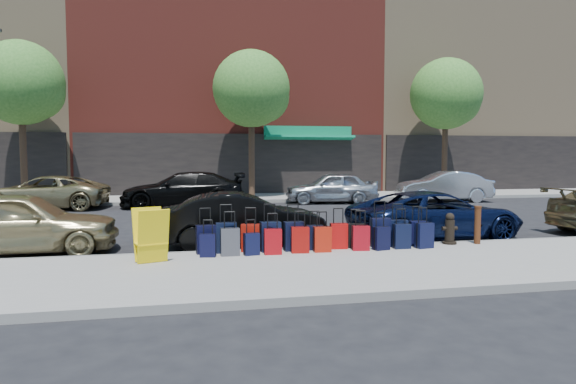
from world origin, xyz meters
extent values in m
plane|color=black|center=(0.00, 0.00, 0.00)|extent=(120.00, 120.00, 0.00)
cube|color=gray|center=(0.00, -6.50, 0.07)|extent=(60.00, 4.00, 0.15)
cube|color=gray|center=(0.00, 10.00, 0.07)|extent=(60.00, 4.00, 0.15)
cube|color=gray|center=(0.00, -4.48, 0.07)|extent=(60.00, 0.08, 0.15)
cube|color=gray|center=(0.00, 7.98, 0.07)|extent=(60.00, 0.08, 0.15)
cube|color=maroon|center=(0.00, 18.00, 10.00)|extent=(17.00, 12.00, 20.00)
cube|color=black|center=(0.00, 11.95, 1.70)|extent=(16.66, 0.15, 3.40)
cube|color=#0D7D53|center=(4.00, 11.60, 3.20)|extent=(5.00, 0.91, 0.27)
cube|color=#0D7D53|center=(4.00, 11.90, 3.55)|extent=(5.00, 0.10, 0.60)
cube|color=#9D8260|center=(16.00, 18.00, 9.00)|extent=(15.00, 12.00, 18.00)
cube|color=black|center=(16.00, 11.95, 1.70)|extent=(14.70, 0.15, 3.40)
cylinder|color=black|center=(-10.00, 9.50, 2.55)|extent=(0.30, 0.30, 4.80)
sphere|color=#336E24|center=(-10.00, 9.50, 5.52)|extent=(3.80, 3.80, 3.80)
sphere|color=#336E24|center=(-9.40, 9.50, 5.14)|extent=(2.58, 2.58, 2.58)
cylinder|color=black|center=(0.50, 9.50, 2.55)|extent=(0.30, 0.30, 4.80)
sphere|color=#336E24|center=(0.50, 9.50, 5.52)|extent=(3.80, 3.80, 3.80)
sphere|color=#336E24|center=(1.10, 9.50, 5.14)|extent=(2.58, 2.58, 2.58)
cylinder|color=black|center=(11.00, 9.50, 2.55)|extent=(0.30, 0.30, 4.80)
sphere|color=#336E24|center=(11.00, 9.50, 5.52)|extent=(3.80, 3.80, 3.80)
sphere|color=#336E24|center=(11.60, 9.50, 5.14)|extent=(2.58, 2.58, 2.58)
cube|color=black|center=(-2.45, -4.77, 0.46)|extent=(0.44, 0.27, 0.62)
cylinder|color=black|center=(-2.45, -4.77, 1.13)|extent=(0.23, 0.06, 0.03)
cube|color=black|center=(-2.01, -4.78, 0.48)|extent=(0.45, 0.26, 0.66)
cylinder|color=black|center=(-2.01, -4.78, 1.20)|extent=(0.25, 0.04, 0.03)
cube|color=#A6160A|center=(-1.48, -4.75, 0.45)|extent=(0.44, 0.30, 0.61)
cylinder|color=black|center=(-1.48, -4.75, 1.11)|extent=(0.23, 0.08, 0.03)
cube|color=black|center=(-1.04, -4.84, 0.48)|extent=(0.46, 0.27, 0.66)
cylinder|color=black|center=(-1.04, -4.84, 1.20)|extent=(0.25, 0.05, 0.03)
cube|color=black|center=(-0.52, -4.85, 0.48)|extent=(0.44, 0.26, 0.65)
cylinder|color=black|center=(-0.52, -4.85, 1.18)|extent=(0.24, 0.04, 0.03)
cube|color=black|center=(-0.02, -4.84, 0.43)|extent=(0.40, 0.26, 0.55)
cylinder|color=black|center=(-0.02, -4.84, 1.02)|extent=(0.21, 0.06, 0.03)
cube|color=#B50C0B|center=(0.55, -4.82, 0.44)|extent=(0.40, 0.25, 0.58)
cylinder|color=black|center=(0.55, -4.82, 1.07)|extent=(0.22, 0.05, 0.03)
cube|color=black|center=(0.97, -4.78, 0.43)|extent=(0.40, 0.27, 0.55)
cylinder|color=black|center=(0.97, -4.78, 1.03)|extent=(0.21, 0.07, 0.03)
cube|color=black|center=(1.57, -4.78, 0.48)|extent=(0.46, 0.27, 0.67)
cylinder|color=black|center=(1.57, -4.78, 1.21)|extent=(0.25, 0.05, 0.03)
cube|color=black|center=(2.00, -4.81, 0.46)|extent=(0.43, 0.27, 0.62)
cylinder|color=black|center=(2.00, -4.81, 1.13)|extent=(0.23, 0.05, 0.03)
cube|color=black|center=(2.52, -4.76, 0.44)|extent=(0.40, 0.25, 0.58)
cylinder|color=black|center=(2.52, -4.76, 1.06)|extent=(0.22, 0.05, 0.03)
cube|color=black|center=(-2.43, -5.15, 0.39)|extent=(0.36, 0.24, 0.48)
cylinder|color=black|center=(-2.43, -5.15, 0.92)|extent=(0.19, 0.06, 0.03)
cube|color=#403F45|center=(-1.96, -5.11, 0.44)|extent=(0.40, 0.23, 0.58)
cylinder|color=black|center=(-1.96, -5.11, 1.08)|extent=(0.22, 0.03, 0.03)
cube|color=black|center=(-1.51, -5.15, 0.39)|extent=(0.35, 0.24, 0.47)
cylinder|color=black|center=(-1.51, -5.15, 0.90)|extent=(0.18, 0.07, 0.03)
cube|color=#A10A10|center=(-1.05, -5.16, 0.43)|extent=(0.38, 0.24, 0.55)
cylinder|color=black|center=(-1.05, -5.16, 1.03)|extent=(0.21, 0.04, 0.03)
cube|color=#960D09|center=(-0.43, -5.11, 0.43)|extent=(0.41, 0.27, 0.57)
cylinder|color=black|center=(-0.43, -5.11, 1.05)|extent=(0.22, 0.06, 0.03)
cube|color=#AF1C0B|center=(0.07, -5.11, 0.43)|extent=(0.39, 0.24, 0.56)
cylinder|color=black|center=(0.07, -5.11, 1.03)|extent=(0.21, 0.04, 0.03)
cube|color=#9D0A14|center=(0.97, -5.11, 0.43)|extent=(0.41, 0.27, 0.55)
cylinder|color=black|center=(0.97, -5.11, 1.03)|extent=(0.21, 0.06, 0.03)
cube|color=black|center=(1.44, -5.16, 0.41)|extent=(0.39, 0.27, 0.52)
cylinder|color=black|center=(1.44, -5.16, 0.98)|extent=(0.20, 0.07, 0.03)
cube|color=black|center=(1.96, -5.09, 0.43)|extent=(0.38, 0.22, 0.56)
cylinder|color=black|center=(1.96, -5.09, 1.05)|extent=(0.21, 0.03, 0.03)
cube|color=black|center=(2.49, -5.14, 0.44)|extent=(0.43, 0.29, 0.58)
cylinder|color=black|center=(2.49, -5.14, 1.07)|extent=(0.22, 0.07, 0.03)
cylinder|color=black|center=(3.35, -4.77, 0.18)|extent=(0.34, 0.34, 0.06)
cylinder|color=black|center=(3.35, -4.77, 0.47)|extent=(0.23, 0.23, 0.53)
sphere|color=black|center=(3.35, -4.77, 0.80)|extent=(0.21, 0.21, 0.21)
cylinder|color=black|center=(3.35, -4.77, 0.53)|extent=(0.38, 0.11, 0.09)
cylinder|color=#38190C|center=(4.01, -4.89, 0.60)|extent=(0.15, 0.15, 0.90)
cylinder|color=#38190C|center=(4.01, -4.89, 1.05)|extent=(0.17, 0.17, 0.04)
cube|color=yellow|center=(-3.51, -5.63, 0.69)|extent=(0.65, 0.44, 1.07)
cube|color=yellow|center=(-3.63, -5.26, 0.69)|extent=(0.65, 0.44, 1.07)
cube|color=yellow|center=(-3.57, -5.44, 0.53)|extent=(0.69, 0.56, 0.02)
imported|color=tan|center=(-6.62, -3.27, 0.74)|extent=(4.43, 1.94, 1.48)
imported|color=black|center=(-1.46, -3.30, 0.67)|extent=(4.15, 1.62, 1.35)
imported|color=#0C1536|center=(3.77, -3.26, 0.66)|extent=(4.88, 2.57, 1.31)
imported|color=#97895D|center=(-8.55, 6.99, 0.70)|extent=(5.31, 2.93, 1.41)
imported|color=black|center=(-2.89, 6.69, 0.77)|extent=(5.36, 2.34, 1.53)
imported|color=silver|center=(3.92, 7.10, 0.73)|extent=(4.47, 2.23, 1.46)
imported|color=silver|center=(9.49, 6.76, 0.74)|extent=(4.62, 2.09, 1.47)
camera|label=1|loc=(-2.96, -15.93, 2.31)|focal=32.00mm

